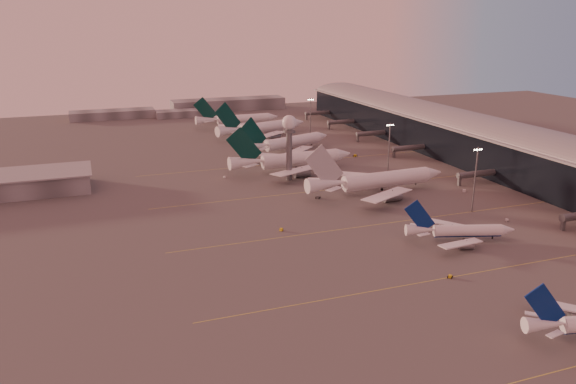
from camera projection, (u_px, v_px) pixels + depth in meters
name	position (u px, v px, depth m)	size (l,w,h in m)	color
ground	(430.00, 301.00, 145.23)	(700.00, 700.00, 0.00)	#524F4F
taxiway_markings	(413.00, 219.00, 205.33)	(180.00, 185.25, 0.02)	gold
terminal	(492.00, 145.00, 276.29)	(57.00, 362.00, 23.04)	black
radar_tower	(289.00, 135.00, 248.43)	(6.40, 6.40, 31.10)	#5B5D62
mast_b	(475.00, 177.00, 208.57)	(3.60, 0.56, 25.00)	#5B5D62
mast_c	(389.00, 148.00, 256.31)	(3.60, 0.56, 25.00)	#5B5D62
mast_d	(310.00, 117.00, 336.45)	(3.60, 0.56, 25.00)	#5B5D62
distant_horizon	(196.00, 108.00, 436.84)	(165.00, 37.50, 9.00)	#5A5D61
narrowbody_mid	(460.00, 233.00, 183.79)	(35.94, 28.23, 14.49)	white
widebody_white	(377.00, 183.00, 234.97)	(65.42, 52.34, 23.00)	white
greentail_a	(293.00, 162.00, 269.16)	(64.03, 51.64, 23.24)	white
greentail_b	(288.00, 145.00, 307.71)	(57.87, 45.91, 21.97)	white
greentail_c	(263.00, 130.00, 347.90)	(63.51, 50.56, 23.72)	white
greentail_d	(238.00, 121.00, 380.11)	(58.52, 47.27, 21.26)	white
gsv_tug_mid	(450.00, 277.00, 157.99)	(3.33, 3.44, 0.86)	yellow
gsv_truck_b	(508.00, 219.00, 202.35)	(5.24, 3.04, 2.00)	silver
gsv_truck_c	(282.00, 228.00, 193.26)	(5.05, 4.63, 2.04)	yellow
gsv_catering_b	(465.00, 187.00, 235.87)	(6.24, 4.56, 4.68)	silver
gsv_tug_far	(318.00, 197.00, 228.09)	(4.25, 4.40, 1.09)	slate
gsv_truck_d	(224.00, 176.00, 257.52)	(3.08, 5.10, 1.94)	silver
gsv_tug_hangar	(355.00, 156.00, 297.66)	(4.55, 4.07, 1.12)	yellow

